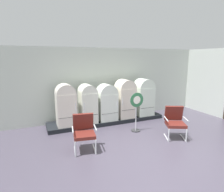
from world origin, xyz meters
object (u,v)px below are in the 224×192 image
refrigerator_4 (144,96)px  armchair_right (175,121)px  sign_stand (136,112)px  refrigerator_1 (88,102)px  armchair_left (84,130)px  refrigerator_0 (66,104)px  refrigerator_2 (107,101)px  refrigerator_3 (125,97)px

refrigerator_4 → armchair_right: size_ratio=1.52×
refrigerator_4 → armchair_right: 2.14m
sign_stand → refrigerator_1: bearing=138.8°
armchair_left → refrigerator_0: bearing=95.3°
refrigerator_1 → sign_stand: size_ratio=1.04×
refrigerator_2 → refrigerator_4: bearing=0.2°
refrigerator_0 → sign_stand: refrigerator_0 is taller
refrigerator_2 → refrigerator_0: bearing=-179.7°
refrigerator_0 → refrigerator_3: bearing=0.8°
refrigerator_2 → armchair_right: refrigerator_2 is taller
armchair_left → refrigerator_3: bearing=39.3°
armchair_right → sign_stand: size_ratio=0.73×
refrigerator_4 → armchair_left: (-3.05, -1.77, -0.39)m
refrigerator_2 → sign_stand: bearing=-61.8°
refrigerator_1 → armchair_left: refrigerator_1 is taller
refrigerator_0 → refrigerator_4: (3.21, 0.01, 0.02)m
refrigerator_1 → refrigerator_2: size_ratio=1.02×
refrigerator_4 → sign_stand: 1.58m
sign_stand → refrigerator_4: bearing=48.2°
refrigerator_1 → refrigerator_3: 1.54m
refrigerator_0 → refrigerator_3: (2.34, 0.03, 0.03)m
refrigerator_0 → armchair_left: bearing=-84.7°
refrigerator_2 → sign_stand: (0.62, -1.16, -0.19)m
armchair_left → armchair_right: (2.86, -0.34, 0.00)m
refrigerator_0 → refrigerator_4: refrigerator_4 is taller
refrigerator_1 → refrigerator_2: bearing=-3.1°
refrigerator_1 → armchair_right: size_ratio=1.42×
refrigerator_2 → refrigerator_3: size_ratio=0.91×
armchair_right → sign_stand: bearing=132.5°
armchair_right → refrigerator_2: bearing=125.2°
refrigerator_1 → refrigerator_0: bearing=-176.6°
refrigerator_3 → sign_stand: 1.23m
refrigerator_2 → sign_stand: 1.33m
armchair_left → sign_stand: size_ratio=0.73×
refrigerator_0 → refrigerator_3: size_ratio=0.97×
sign_stand → refrigerator_2: bearing=118.2°
refrigerator_3 → armchair_right: bearing=-72.2°
refrigerator_1 → refrigerator_3: bearing=-0.6°
armchair_right → sign_stand: sign_stand is taller
refrigerator_1 → armchair_left: 1.94m
refrigerator_4 → refrigerator_3: bearing=178.7°
refrigerator_1 → refrigerator_2: refrigerator_1 is taller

